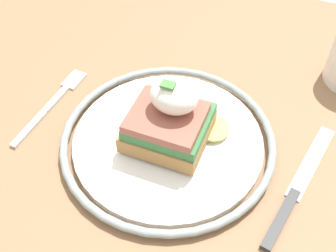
% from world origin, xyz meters
% --- Properties ---
extents(dining_table, '(0.88, 0.83, 0.76)m').
position_xyz_m(dining_table, '(0.00, 0.00, 0.63)').
color(dining_table, '#846042').
rests_on(dining_table, ground_plane).
extents(plate, '(0.27, 0.27, 0.02)m').
position_xyz_m(plate, '(0.02, 0.01, 0.77)').
color(plate, white).
rests_on(plate, dining_table).
extents(sandwich, '(0.12, 0.10, 0.09)m').
position_xyz_m(sandwich, '(0.02, 0.01, 0.81)').
color(sandwich, '#9E703D').
rests_on(sandwich, plate).
extents(fork, '(0.03, 0.16, 0.00)m').
position_xyz_m(fork, '(-0.15, 0.02, 0.76)').
color(fork, silver).
rests_on(fork, dining_table).
extents(knife, '(0.05, 0.20, 0.01)m').
position_xyz_m(knife, '(0.19, -0.01, 0.76)').
color(knife, '#2D2D2D').
rests_on(knife, dining_table).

